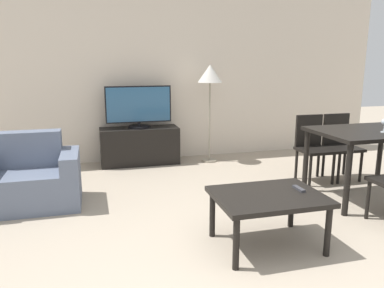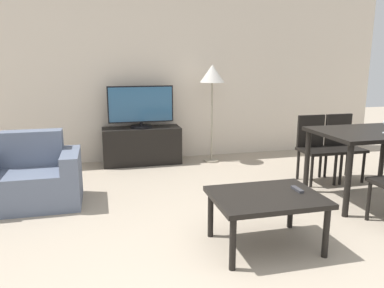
{
  "view_description": "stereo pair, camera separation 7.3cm",
  "coord_description": "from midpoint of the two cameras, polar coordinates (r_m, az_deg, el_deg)",
  "views": [
    {
      "loc": [
        -0.81,
        -1.74,
        1.5
      ],
      "look_at": [
        0.19,
        1.98,
        0.65
      ],
      "focal_mm": 35.0,
      "sensor_mm": 36.0,
      "label": 1
    },
    {
      "loc": [
        -0.74,
        -1.76,
        1.5
      ],
      "look_at": [
        0.19,
        1.98,
        0.65
      ],
      "focal_mm": 35.0,
      "sensor_mm": 36.0,
      "label": 2
    }
  ],
  "objects": [
    {
      "name": "wall_back",
      "position": [
        5.8,
        -6.37,
        10.88
      ],
      "size": [
        7.77,
        0.06,
        2.7
      ],
      "color": "beige",
      "rests_on": "ground_plane"
    },
    {
      "name": "armchair",
      "position": [
        4.32,
        -22.74,
        -4.95
      ],
      "size": [
        1.0,
        0.67,
        0.77
      ],
      "color": "slate",
      "rests_on": "ground_plane"
    },
    {
      "name": "tv_stand",
      "position": [
        5.64,
        -7.28,
        -0.24
      ],
      "size": [
        1.14,
        0.42,
        0.55
      ],
      "color": "black",
      "rests_on": "ground_plane"
    },
    {
      "name": "tv",
      "position": [
        5.54,
        -7.44,
        5.62
      ],
      "size": [
        0.95,
        0.32,
        0.61
      ],
      "color": "black",
      "rests_on": "tv_stand"
    },
    {
      "name": "coffee_table",
      "position": [
        3.13,
        11.88,
        -8.49
      ],
      "size": [
        0.88,
        0.67,
        0.45
      ],
      "color": "black",
      "rests_on": "ground_plane"
    },
    {
      "name": "dining_table",
      "position": [
        4.49,
        25.91,
        0.54
      ],
      "size": [
        1.15,
        0.87,
        0.77
      ],
      "color": "black",
      "rests_on": "ground_plane"
    },
    {
      "name": "dining_chair_far",
      "position": [
        5.22,
        22.28,
        0.09
      ],
      "size": [
        0.4,
        0.4,
        0.84
      ],
      "color": "black",
      "rests_on": "ground_plane"
    },
    {
      "name": "dining_chair_far_left",
      "position": [
        5.0,
        18.55,
        -0.15
      ],
      "size": [
        0.4,
        0.4,
        0.84
      ],
      "color": "black",
      "rests_on": "ground_plane"
    },
    {
      "name": "floor_lamp",
      "position": [
        5.59,
        3.48,
        10.03
      ],
      "size": [
        0.37,
        0.37,
        1.46
      ],
      "color": "gray",
      "rests_on": "ground_plane"
    },
    {
      "name": "remote_primary",
      "position": [
        3.27,
        16.38,
        -6.64
      ],
      "size": [
        0.04,
        0.15,
        0.02
      ],
      "color": "#38383D",
      "rests_on": "coffee_table"
    }
  ]
}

